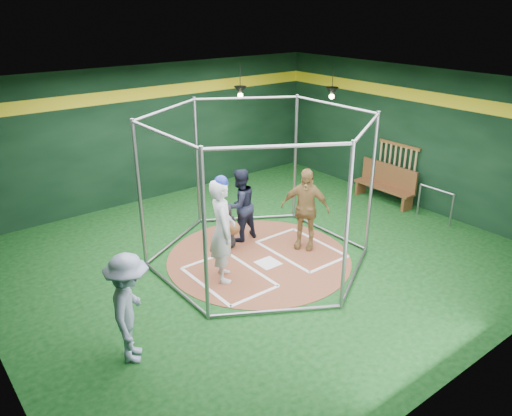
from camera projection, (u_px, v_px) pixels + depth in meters
room_shell at (259, 178)px, 9.68m from camera, size 10.10×9.10×3.53m
clay_disc at (259, 258)px, 10.35m from camera, size 3.80×3.80×0.01m
home_plate at (268, 263)px, 10.13m from camera, size 0.43×0.43×0.01m
batter_box_left at (228, 277)px, 9.63m from camera, size 1.17×1.77×0.01m
batter_box_right at (301, 249)px, 10.70m from camera, size 1.17×1.77×0.01m
batting_cage at (259, 191)px, 9.78m from camera, size 4.05×4.67×3.00m
bat_rack at (397, 162)px, 13.03m from camera, size 0.07×1.25×0.98m
pendant_lamp_near at (240, 91)px, 13.16m from camera, size 0.34×0.34×0.90m
pendant_lamp_far at (332, 92)px, 13.02m from camera, size 0.34×0.34×0.90m
batter_figure at (222, 229)px, 9.22m from camera, size 0.76×0.87×2.08m
visitor_leopard at (305, 209)px, 10.49m from camera, size 0.96×1.10×1.78m
catcher_figure at (227, 226)px, 10.59m from camera, size 0.57×0.63×1.00m
umpire at (240, 205)px, 10.86m from camera, size 0.83×0.67×1.64m
bystander_blue at (130, 309)px, 7.16m from camera, size 1.12×1.28×1.72m
dugout_bench at (386, 183)px, 13.12m from camera, size 0.40×1.72×1.00m
steel_railing at (436, 199)px, 11.94m from camera, size 0.05×0.95×0.82m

